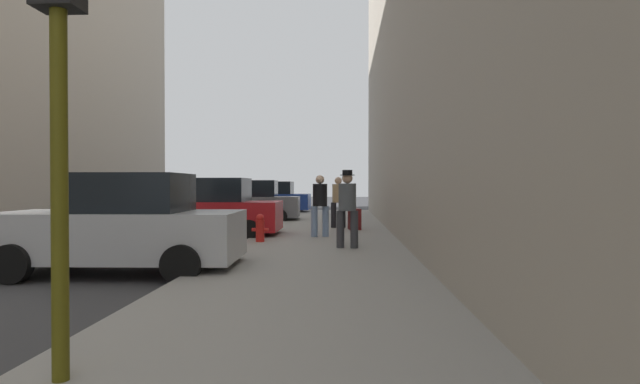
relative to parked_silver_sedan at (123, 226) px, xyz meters
The scene contains 11 objects.
sidewalk 3.46m from the parked_silver_sedan, ahead, with size 4.00×40.00×0.15m, color gray.
parked_silver_sedan is the anchor object (origin of this frame).
parked_red_hatchback 5.74m from the parked_silver_sedan, 90.00° to the left, with size 4.21×2.07×1.79m.
parked_gray_coupe 12.05m from the parked_silver_sedan, 90.00° to the left, with size 4.27×2.18×1.79m.
parked_blue_sedan 18.55m from the parked_silver_sedan, 90.00° to the left, with size 4.24×2.14×1.79m.
fire_hydrant 4.27m from the parked_silver_sedan, 64.95° to the left, with size 0.42×0.22×0.70m.
traffic_light 5.77m from the parked_silver_sedan, 70.10° to the right, with size 0.32×0.32×3.60m.
pedestrian_in_tan_coat 8.99m from the parked_silver_sedan, 65.42° to the left, with size 0.52×0.47×1.71m.
pedestrian_in_jeans 6.12m from the parked_silver_sedan, 57.77° to the left, with size 0.53×0.49×1.71m.
pedestrian_with_beanie 4.85m from the parked_silver_sedan, 34.17° to the left, with size 0.52×0.45×1.78m.
rolling_suitcase 8.61m from the parked_silver_sedan, 60.24° to the left, with size 0.43×0.60×1.04m.
Camera 1 is at (6.57, -9.01, 1.57)m, focal length 28.00 mm.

